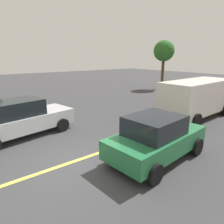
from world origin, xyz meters
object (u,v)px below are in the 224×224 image
(car_green_near_curb, at_px, (156,138))
(white_van, at_px, (197,96))
(car_black_mid_road, at_px, (213,90))
(tree_centre_verge, at_px, (164,52))
(car_silver_behind_van, at_px, (20,118))

(car_green_near_curb, bearing_deg, white_van, 18.47)
(car_black_mid_road, bearing_deg, car_green_near_curb, -162.17)
(white_van, xyz_separation_m, tree_centre_verge, (7.26, 8.40, 2.78))
(car_green_near_curb, relative_size, car_black_mid_road, 0.99)
(car_green_near_curb, bearing_deg, car_black_mid_road, 17.83)
(white_van, distance_m, car_silver_behind_van, 9.64)
(car_green_near_curb, xyz_separation_m, tree_centre_verge, (13.12, 10.35, 3.24))
(car_silver_behind_van, height_order, tree_centre_verge, tree_centre_verge)
(white_van, relative_size, car_green_near_curb, 1.32)
(car_silver_behind_van, bearing_deg, car_green_near_curb, -57.82)
(car_black_mid_road, relative_size, tree_centre_verge, 0.77)
(white_van, relative_size, car_black_mid_road, 1.30)
(white_van, distance_m, tree_centre_verge, 11.45)
(car_green_near_curb, distance_m, car_silver_behind_van, 6.07)
(white_van, bearing_deg, car_green_near_curb, -161.53)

